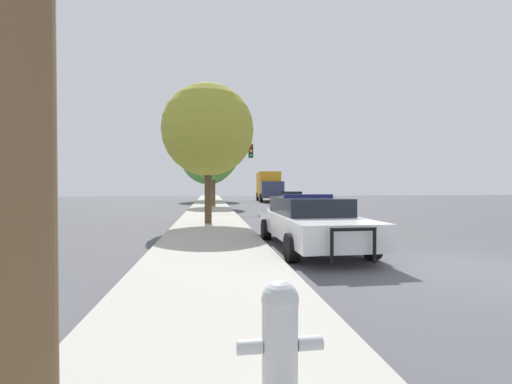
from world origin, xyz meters
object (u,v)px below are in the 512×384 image
at_px(police_car, 310,221).
at_px(traffic_light, 226,162).
at_px(tree_sidewalk_near, 208,130).
at_px(tree_sidewalk_mid, 213,155).
at_px(box_truck, 269,186).
at_px(car_background_oncoming, 292,198).
at_px(tree_sidewalk_far, 208,157).
at_px(fire_hydrant, 280,339).

distance_m(police_car, traffic_light, 14.18).
height_order(tree_sidewalk_near, tree_sidewalk_mid, tree_sidewalk_mid).
xyz_separation_m(traffic_light, tree_sidewalk_near, (-1.17, -8.37, 0.71)).
bearing_deg(box_truck, police_car, 85.75).
height_order(traffic_light, tree_sidewalk_mid, tree_sidewalk_mid).
xyz_separation_m(police_car, box_truck, (3.95, 29.32, 1.03)).
height_order(car_background_oncoming, tree_sidewalk_far, tree_sidewalk_far).
bearing_deg(police_car, tree_sidewalk_far, -85.21).
distance_m(traffic_light, tree_sidewalk_far, 16.62).
distance_m(box_truck, tree_sidewalk_far, 7.61).
distance_m(car_background_oncoming, box_truck, 7.96).
height_order(traffic_light, tree_sidewalk_far, tree_sidewalk_far).
bearing_deg(box_truck, tree_sidewalk_far, -5.04).
xyz_separation_m(traffic_light, tree_sidewalk_far, (-1.25, 16.49, 1.66)).
height_order(police_car, tree_sidewalk_mid, tree_sidewalk_mid).
bearing_deg(traffic_light, tree_sidewalk_far, 94.34).
relative_size(police_car, car_background_oncoming, 1.20).
xyz_separation_m(fire_hydrant, tree_sidewalk_far, (-0.64, 37.04, 4.40)).
relative_size(car_background_oncoming, box_truck, 0.57).
bearing_deg(tree_sidewalk_near, police_car, -63.04).
xyz_separation_m(police_car, tree_sidewalk_near, (-2.79, 5.48, 3.31)).
relative_size(box_truck, tree_sidewalk_mid, 1.28).
height_order(fire_hydrant, tree_sidewalk_mid, tree_sidewalk_mid).
bearing_deg(traffic_light, tree_sidewalk_near, -97.94).
bearing_deg(tree_sidewalk_mid, car_background_oncoming, 24.29).
distance_m(traffic_light, box_truck, 16.52).
xyz_separation_m(traffic_light, tree_sidewalk_mid, (-0.83, 4.39, 0.84)).
relative_size(traffic_light, tree_sidewalk_far, 0.57).
distance_m(fire_hydrant, tree_sidewalk_mid, 25.19).
distance_m(tree_sidewalk_near, tree_sidewalk_mid, 12.76).
bearing_deg(fire_hydrant, tree_sidewalk_near, 92.60).
distance_m(police_car, tree_sidewalk_near, 6.98).
bearing_deg(tree_sidewalk_mid, fire_hydrant, -89.50).
bearing_deg(fire_hydrant, traffic_light, 88.29).
bearing_deg(tree_sidewalk_near, tree_sidewalk_mid, 88.49).
bearing_deg(police_car, fire_hydrant, 70.96).
bearing_deg(box_truck, traffic_light, 73.64).
distance_m(traffic_light, tree_sidewalk_mid, 4.54).
xyz_separation_m(police_car, tree_sidewalk_mid, (-2.45, 18.23, 3.45)).
relative_size(fire_hydrant, tree_sidewalk_near, 0.15).
xyz_separation_m(fire_hydrant, tree_sidewalk_mid, (-0.22, 24.93, 3.58)).
xyz_separation_m(fire_hydrant, tree_sidewalk_near, (-0.55, 12.18, 3.45)).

